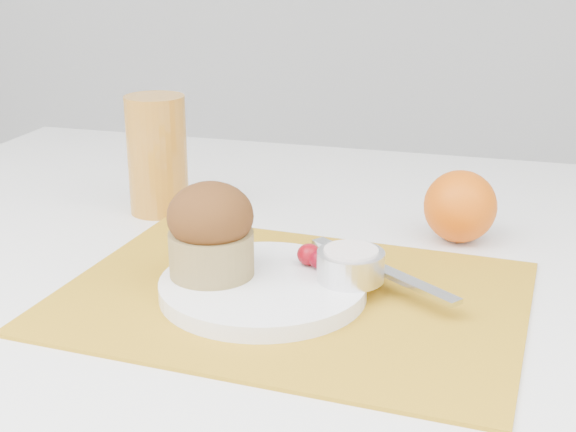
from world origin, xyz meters
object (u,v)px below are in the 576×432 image
(orange, at_px, (460,206))
(juice_glass, at_px, (157,155))
(muffin, at_px, (211,231))
(plate, at_px, (263,287))

(orange, relative_size, juice_glass, 0.56)
(orange, height_order, muffin, muffin)
(orange, bearing_deg, plate, -128.74)
(juice_glass, distance_m, muffin, 0.24)
(muffin, bearing_deg, orange, 43.69)
(juice_glass, bearing_deg, muffin, -54.14)
(plate, bearing_deg, juice_glass, 134.16)
(orange, height_order, juice_glass, juice_glass)
(orange, xyz_separation_m, muffin, (-0.20, -0.19, 0.02))
(orange, xyz_separation_m, juice_glass, (-0.34, 0.00, 0.03))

